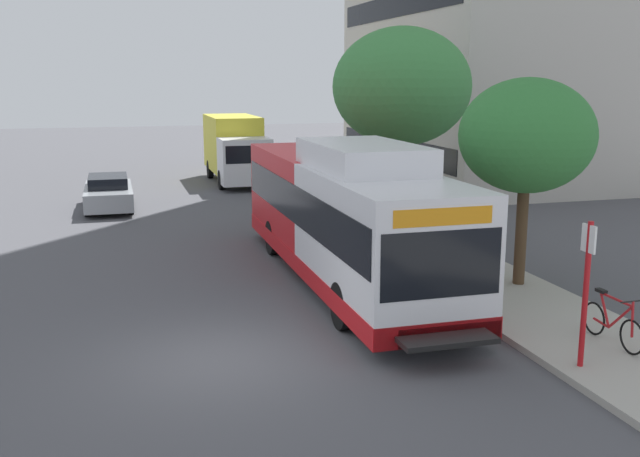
{
  "coord_description": "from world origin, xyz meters",
  "views": [
    {
      "loc": [
        -1.74,
        -12.69,
        5.12
      ],
      "look_at": [
        2.89,
        3.57,
        1.6
      ],
      "focal_mm": 40.72,
      "sensor_mm": 36.0,
      "label": 1
    }
  ],
  "objects_px": {
    "transit_bus": "(344,215)",
    "street_tree_mid_block": "(402,87)",
    "bus_stop_sign_pole": "(586,283)",
    "parked_car_far_lane": "(109,193)",
    "bicycle_parked": "(613,323)",
    "box_truck_background": "(235,147)",
    "street_tree_near_stop": "(527,136)"
  },
  "relations": [
    {
      "from": "transit_bus",
      "to": "street_tree_mid_block",
      "type": "height_order",
      "value": "street_tree_mid_block"
    },
    {
      "from": "bus_stop_sign_pole",
      "to": "parked_car_far_lane",
      "type": "height_order",
      "value": "bus_stop_sign_pole"
    },
    {
      "from": "bus_stop_sign_pole",
      "to": "transit_bus",
      "type": "bearing_deg",
      "value": 107.61
    },
    {
      "from": "bicycle_parked",
      "to": "street_tree_mid_block",
      "type": "relative_size",
      "value": 0.26
    },
    {
      "from": "street_tree_mid_block",
      "to": "box_truck_background",
      "type": "height_order",
      "value": "street_tree_mid_block"
    },
    {
      "from": "bicycle_parked",
      "to": "transit_bus",
      "type": "bearing_deg",
      "value": 119.14
    },
    {
      "from": "transit_bus",
      "to": "box_truck_background",
      "type": "relative_size",
      "value": 1.75
    },
    {
      "from": "street_tree_near_stop",
      "to": "parked_car_far_lane",
      "type": "xyz_separation_m",
      "value": [
        -9.73,
        14.35,
        -3.1
      ]
    },
    {
      "from": "street_tree_mid_block",
      "to": "box_truck_background",
      "type": "relative_size",
      "value": 0.96
    },
    {
      "from": "street_tree_near_stop",
      "to": "bicycle_parked",
      "type": "bearing_deg",
      "value": -97.03
    },
    {
      "from": "parked_car_far_lane",
      "to": "bicycle_parked",
      "type": "bearing_deg",
      "value": -63.58
    },
    {
      "from": "bicycle_parked",
      "to": "street_tree_near_stop",
      "type": "height_order",
      "value": "street_tree_near_stop"
    },
    {
      "from": "street_tree_near_stop",
      "to": "street_tree_mid_block",
      "type": "xyz_separation_m",
      "value": [
        0.18,
        8.32,
        1.06
      ]
    },
    {
      "from": "box_truck_background",
      "to": "street_tree_mid_block",
      "type": "bearing_deg",
      "value": -72.63
    },
    {
      "from": "transit_bus",
      "to": "street_tree_near_stop",
      "type": "height_order",
      "value": "street_tree_near_stop"
    },
    {
      "from": "transit_bus",
      "to": "box_truck_background",
      "type": "bearing_deg",
      "value": 89.1
    },
    {
      "from": "street_tree_mid_block",
      "to": "street_tree_near_stop",
      "type": "bearing_deg",
      "value": -91.27
    },
    {
      "from": "street_tree_mid_block",
      "to": "box_truck_background",
      "type": "bearing_deg",
      "value": 107.37
    },
    {
      "from": "bus_stop_sign_pole",
      "to": "box_truck_background",
      "type": "relative_size",
      "value": 0.37
    },
    {
      "from": "bicycle_parked",
      "to": "bus_stop_sign_pole",
      "type": "bearing_deg",
      "value": -148.14
    },
    {
      "from": "box_truck_background",
      "to": "bicycle_parked",
      "type": "bearing_deg",
      "value": -82.81
    },
    {
      "from": "transit_bus",
      "to": "bicycle_parked",
      "type": "xyz_separation_m",
      "value": [
        3.41,
        -6.11,
        -1.14
      ]
    },
    {
      "from": "bus_stop_sign_pole",
      "to": "bicycle_parked",
      "type": "height_order",
      "value": "bus_stop_sign_pole"
    },
    {
      "from": "bus_stop_sign_pole",
      "to": "box_truck_background",
      "type": "height_order",
      "value": "box_truck_background"
    },
    {
      "from": "street_tree_mid_block",
      "to": "parked_car_far_lane",
      "type": "height_order",
      "value": "street_tree_mid_block"
    },
    {
      "from": "street_tree_near_stop",
      "to": "transit_bus",
      "type": "bearing_deg",
      "value": 153.94
    },
    {
      "from": "parked_car_far_lane",
      "to": "box_truck_background",
      "type": "relative_size",
      "value": 0.64
    },
    {
      "from": "transit_bus",
      "to": "box_truck_background",
      "type": "xyz_separation_m",
      "value": [
        0.29,
        18.59,
        0.04
      ]
    },
    {
      "from": "transit_bus",
      "to": "street_tree_near_stop",
      "type": "relative_size",
      "value": 2.45
    },
    {
      "from": "bicycle_parked",
      "to": "street_tree_mid_block",
      "type": "bearing_deg",
      "value": 86.79
    },
    {
      "from": "bus_stop_sign_pole",
      "to": "street_tree_near_stop",
      "type": "distance_m",
      "value": 5.66
    },
    {
      "from": "transit_bus",
      "to": "bicycle_parked",
      "type": "relative_size",
      "value": 6.96
    }
  ]
}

